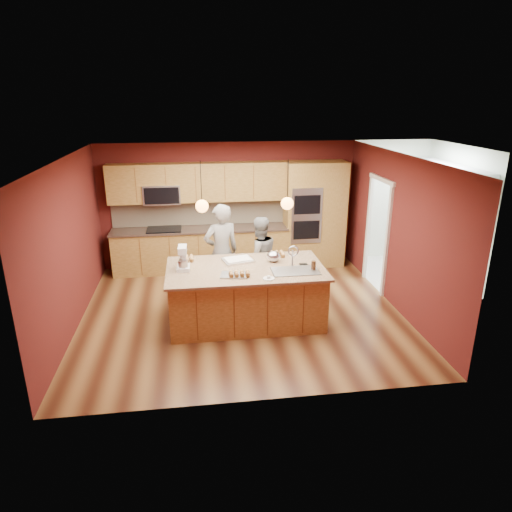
{
  "coord_description": "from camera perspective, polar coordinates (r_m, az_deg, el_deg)",
  "views": [
    {
      "loc": [
        -0.76,
        -7.24,
        3.61
      ],
      "look_at": [
        0.24,
        -0.1,
        1.07
      ],
      "focal_mm": 32.0,
      "sensor_mm": 36.0,
      "label": 1
    }
  ],
  "objects": [
    {
      "name": "wall_left",
      "position": [
        7.84,
        -22.28,
        1.18
      ],
      "size": [
        0.0,
        5.0,
        5.0
      ],
      "primitive_type": "plane",
      "rotation": [
        1.57,
        0.0,
        1.57
      ],
      "color": "#501715",
      "rests_on": "ground"
    },
    {
      "name": "plate",
      "position": [
        7.01,
        1.6,
        -2.83
      ],
      "size": [
        0.18,
        0.18,
        0.01
      ],
      "primitive_type": "cylinder",
      "color": "silver",
      "rests_on": "island"
    },
    {
      "name": "washer",
      "position": [
        9.96,
        22.39,
        -0.21
      ],
      "size": [
        0.75,
        0.76,
        1.02
      ],
      "primitive_type": "cube",
      "rotation": [
        0.0,
        0.0,
        -0.19
      ],
      "color": "white",
      "rests_on": "floor"
    },
    {
      "name": "island",
      "position": [
        7.64,
        -1.16,
        -4.73
      ],
      "size": [
        2.58,
        1.44,
        1.33
      ],
      "color": "brown",
      "rests_on": "floor"
    },
    {
      "name": "doorway_trim",
      "position": [
        9.13,
        14.89,
        2.47
      ],
      "size": [
        0.08,
        1.11,
        2.2
      ],
      "primitive_type": null,
      "color": "silver",
      "rests_on": "wall_right"
    },
    {
      "name": "wall_front",
      "position": [
        5.31,
        1.03,
        -5.79
      ],
      "size": [
        5.5,
        0.0,
        5.5
      ],
      "primitive_type": "plane",
      "rotation": [
        -1.57,
        0.0,
        0.0
      ],
      "color": "#501715",
      "rests_on": "ground"
    },
    {
      "name": "cabinet_run",
      "position": [
        9.85,
        -7.21,
        3.8
      ],
      "size": [
        3.74,
        0.64,
        2.3
      ],
      "color": "brown",
      "rests_on": "floor"
    },
    {
      "name": "tumbler",
      "position": [
        7.41,
        7.2,
        -1.18
      ],
      "size": [
        0.07,
        0.07,
        0.15
      ],
      "primitive_type": "cylinder",
      "color": "#392111",
      "rests_on": "island"
    },
    {
      "name": "pendant_right",
      "position": [
        7.26,
        3.92,
        6.6
      ],
      "size": [
        0.2,
        0.2,
        0.8
      ],
      "color": "black",
      "rests_on": "ceiling"
    },
    {
      "name": "laundry_room",
      "position": [
        10.0,
        23.16,
        8.32
      ],
      "size": [
        2.6,
        2.7,
        2.7
      ],
      "color": "beige",
      "rests_on": "ground"
    },
    {
      "name": "oven_column",
      "position": [
        10.09,
        7.29,
        5.16
      ],
      "size": [
        1.3,
        0.62,
        2.3
      ],
      "color": "brown",
      "rests_on": "floor"
    },
    {
      "name": "sheet_cake",
      "position": [
        7.76,
        -2.27,
        -0.49
      ],
      "size": [
        0.56,
        0.47,
        0.05
      ],
      "rotation": [
        0.0,
        0.0,
        0.23
      ],
      "color": "white",
      "rests_on": "island"
    },
    {
      "name": "dryer",
      "position": [
        10.55,
        20.38,
        1.28
      ],
      "size": [
        0.7,
        0.72,
        1.09
      ],
      "primitive_type": "cube",
      "rotation": [
        0.0,
        0.0,
        0.03
      ],
      "color": "white",
      "rests_on": "floor"
    },
    {
      "name": "floor",
      "position": [
        8.13,
        -1.77,
        -6.96
      ],
      "size": [
        5.5,
        5.5,
        0.0
      ],
      "primitive_type": "plane",
      "color": "#401F11",
      "rests_on": "ground"
    },
    {
      "name": "pendant_left",
      "position": [
        7.12,
        -6.77,
        6.24
      ],
      "size": [
        0.2,
        0.2,
        0.8
      ],
      "color": "black",
      "rests_on": "ceiling"
    },
    {
      "name": "ceiling",
      "position": [
        7.34,
        -2.0,
        12.28
      ],
      "size": [
        5.5,
        5.5,
        0.0
      ],
      "primitive_type": "plane",
      "rotation": [
        3.14,
        0.0,
        0.0
      ],
      "color": "silver",
      "rests_on": "ground"
    },
    {
      "name": "cooling_rack",
      "position": [
        7.15,
        -2.77,
        -2.37
      ],
      "size": [
        0.46,
        0.37,
        0.02
      ],
      "primitive_type": "cube",
      "rotation": [
        0.0,
        0.0,
        -0.19
      ],
      "color": "#A0A2A7",
      "rests_on": "island"
    },
    {
      "name": "phone",
      "position": [
        7.65,
        5.94,
        -1.01
      ],
      "size": [
        0.14,
        0.08,
        0.01
      ],
      "primitive_type": "cube",
      "rotation": [
        0.0,
        0.0,
        -0.04
      ],
      "color": "black",
      "rests_on": "island"
    },
    {
      "name": "stand_mixer",
      "position": [
        7.43,
        -9.12,
        -0.44
      ],
      "size": [
        0.21,
        0.29,
        0.39
      ],
      "rotation": [
        0.0,
        0.0,
        -0.03
      ],
      "color": "white",
      "rests_on": "island"
    },
    {
      "name": "mixing_bowl",
      "position": [
        7.72,
        2.21,
        -0.05
      ],
      "size": [
        0.23,
        0.23,
        0.19
      ],
      "primitive_type": "ellipsoid",
      "color": "#B5B6BC",
      "rests_on": "island"
    },
    {
      "name": "cupcakes_left",
      "position": [
        7.87,
        -8.68,
        -0.3
      ],
      "size": [
        0.26,
        0.26,
        0.08
      ],
      "primitive_type": null,
      "color": "tan",
      "rests_on": "island"
    },
    {
      "name": "person_right",
      "position": [
        8.48,
        0.4,
        -0.15
      ],
      "size": [
        0.87,
        0.75,
        1.54
      ],
      "primitive_type": "imported",
      "rotation": [
        0.0,
        0.0,
        3.38
      ],
      "color": "slate",
      "rests_on": "floor"
    },
    {
      "name": "cupcakes_rack",
      "position": [
        7.08,
        -2.1,
        -2.21
      ],
      "size": [
        0.34,
        0.17,
        0.08
      ],
      "primitive_type": null,
      "color": "tan",
      "rests_on": "island"
    },
    {
      "name": "wall_back",
      "position": [
        10.03,
        -3.42,
        6.36
      ],
      "size": [
        5.5,
        0.0,
        5.5
      ],
      "primitive_type": "plane",
      "rotation": [
        1.57,
        0.0,
        0.0
      ],
      "color": "#501715",
      "rests_on": "ground"
    },
    {
      "name": "person_left",
      "position": [
        8.36,
        -4.34,
        0.48
      ],
      "size": [
        0.75,
        0.6,
        1.81
      ],
      "primitive_type": "imported",
      "rotation": [
        0.0,
        0.0,
        3.42
      ],
      "color": "black",
      "rests_on": "floor"
    },
    {
      "name": "cupcakes_right",
      "position": [
        8.0,
        2.69,
        0.24
      ],
      "size": [
        0.26,
        0.26,
        0.08
      ],
      "primitive_type": null,
      "color": "tan",
      "rests_on": "island"
    },
    {
      "name": "wall_right",
      "position": [
        8.36,
        17.24,
        2.84
      ],
      "size": [
        0.0,
        5.0,
        5.0
      ],
      "primitive_type": "plane",
      "rotation": [
        1.57,
        0.0,
        -1.57
      ],
      "color": "#501715",
      "rests_on": "ground"
    }
  ]
}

